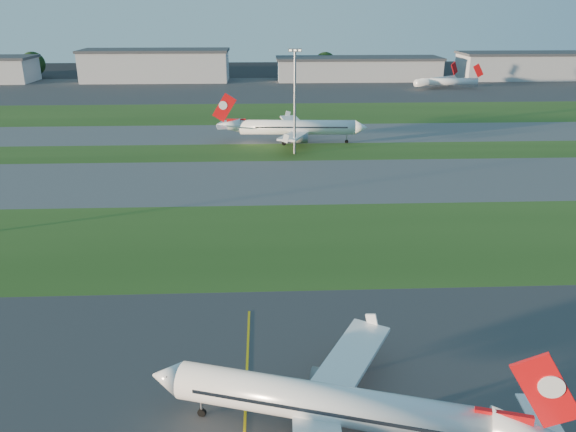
{
  "coord_description": "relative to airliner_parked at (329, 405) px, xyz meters",
  "views": [
    {
      "loc": [
        7.08,
        -30.95,
        35.7
      ],
      "look_at": [
        10.48,
        44.83,
        7.0
      ],
      "focal_mm": 35.0,
      "sensor_mm": 36.0,
      "label": 1
    }
  ],
  "objects": [
    {
      "name": "grass_strip_a",
      "position": [
        -12.37,
        44.07,
        -3.62
      ],
      "size": [
        300.0,
        34.0,
        0.01
      ],
      "primitive_type": "cube",
      "color": "#284818",
      "rests_on": "ground"
    },
    {
      "name": "taxiway_a",
      "position": [
        -12.37,
        77.07,
        -3.62
      ],
      "size": [
        300.0,
        32.0,
        0.01
      ],
      "primitive_type": "cube",
      "color": "#515154",
      "rests_on": "ground"
    },
    {
      "name": "grass_strip_b",
      "position": [
        -12.37,
        102.07,
        -3.62
      ],
      "size": [
        300.0,
        18.0,
        0.01
      ],
      "primitive_type": "cube",
      "color": "#284818",
      "rests_on": "ground"
    },
    {
      "name": "taxiway_b",
      "position": [
        -12.37,
        124.07,
        -3.62
      ],
      "size": [
        300.0,
        26.0,
        0.01
      ],
      "primitive_type": "cube",
      "color": "#515154",
      "rests_on": "ground"
    },
    {
      "name": "grass_strip_c",
      "position": [
        -12.37,
        157.07,
        -3.62
      ],
      "size": [
        300.0,
        40.0,
        0.01
      ],
      "primitive_type": "cube",
      "color": "#284818",
      "rests_on": "ground"
    },
    {
      "name": "apron_far",
      "position": [
        -12.37,
        217.07,
        -3.62
      ],
      "size": [
        400.0,
        80.0,
        0.01
      ],
      "primitive_type": "cube",
      "color": "#333335",
      "rests_on": "ground"
    },
    {
      "name": "airliner_parked",
      "position": [
        0.0,
        0.0,
        0.0
      ],
      "size": [
        32.19,
        27.09,
        10.33
      ],
      "rotation": [
        0.0,
        0.0,
        -0.29
      ],
      "color": "white",
      "rests_on": "ground"
    },
    {
      "name": "airliner_taxiing",
      "position": [
        3.69,
        111.94,
        0.61
      ],
      "size": [
        38.72,
        32.79,
        12.08
      ],
      "rotation": [
        0.0,
        0.0,
        3.08
      ],
      "color": "white",
      "rests_on": "ground"
    },
    {
      "name": "mini_jet_near",
      "position": [
        72.98,
        216.33,
        -0.34
      ],
      "size": [
        24.5,
        17.72,
        9.48
      ],
      "rotation": [
        0.0,
        0.0,
        0.61
      ],
      "color": "white",
      "rests_on": "ground"
    },
    {
      "name": "mini_jet_far",
      "position": [
        78.28,
        213.31,
        -0.34
      ],
      "size": [
        28.63,
        4.05,
        9.48
      ],
      "rotation": [
        0.0,
        0.0,
        0.03
      ],
      "color": "white",
      "rests_on": "ground"
    },
    {
      "name": "light_mast_centre",
      "position": [
        2.63,
        100.07,
        11.19
      ],
      "size": [
        3.2,
        0.7,
        25.8
      ],
      "color": "gray",
      "rests_on": "ground"
    },
    {
      "name": "hangar_west",
      "position": [
        -57.37,
        247.07,
        4.01
      ],
      "size": [
        71.4,
        23.0,
        15.2
      ],
      "color": "#A4A6AC",
      "rests_on": "ground"
    },
    {
      "name": "hangar_east",
      "position": [
        42.63,
        247.07,
        2.01
      ],
      "size": [
        81.6,
        23.0,
        11.2
      ],
      "color": "#A4A6AC",
      "rests_on": "ground"
    },
    {
      "name": "hangar_far_east",
      "position": [
        142.63,
        247.07,
        3.01
      ],
      "size": [
        96.9,
        23.0,
        13.2
      ],
      "color": "#A4A6AC",
      "rests_on": "ground"
    },
    {
      "name": "tree_west",
      "position": [
        -122.37,
        262.07,
        3.51
      ],
      "size": [
        12.1,
        12.1,
        13.2
      ],
      "color": "black",
      "rests_on": "ground"
    },
    {
      "name": "tree_mid_west",
      "position": [
        -32.37,
        258.07,
        2.21
      ],
      "size": [
        9.9,
        9.9,
        10.8
      ],
      "color": "black",
      "rests_on": "ground"
    },
    {
      "name": "tree_mid_east",
      "position": [
        27.63,
        261.07,
        3.19
      ],
      "size": [
        11.55,
        11.55,
        12.6
      ],
      "color": "black",
      "rests_on": "ground"
    },
    {
      "name": "tree_east",
      "position": [
        102.63,
        259.07,
        2.54
      ],
      "size": [
        10.45,
        10.45,
        11.4
      ],
      "color": "black",
      "rests_on": "ground"
    }
  ]
}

